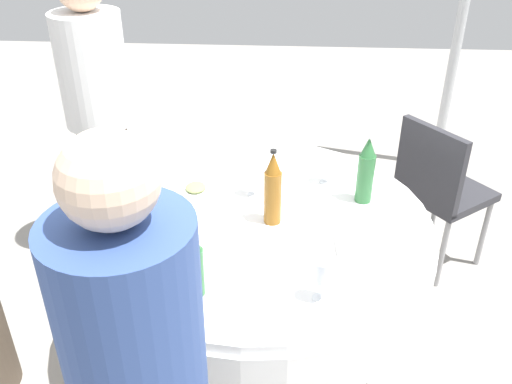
% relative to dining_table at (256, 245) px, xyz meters
% --- Properties ---
extents(ground_plane, '(10.00, 10.00, 0.00)m').
position_rel_dining_table_xyz_m(ground_plane, '(0.00, 0.00, -0.59)').
color(ground_plane, gray).
extents(dining_table, '(1.46, 1.46, 0.74)m').
position_rel_dining_table_xyz_m(dining_table, '(0.00, 0.00, 0.00)').
color(dining_table, white).
rests_on(dining_table, ground_plane).
extents(bottle_amber_mid, '(0.07, 0.07, 0.32)m').
position_rel_dining_table_xyz_m(bottle_amber_mid, '(-0.03, -0.07, 0.30)').
color(bottle_amber_mid, '#8C5619').
rests_on(bottle_amber_mid, dining_table).
extents(bottle_green_front, '(0.06, 0.06, 0.27)m').
position_rel_dining_table_xyz_m(bottle_green_front, '(-0.26, 0.46, 0.27)').
color(bottle_green_front, '#2D6B38').
rests_on(bottle_green_front, dining_table).
extents(bottle_green_west, '(0.07, 0.07, 0.31)m').
position_rel_dining_table_xyz_m(bottle_green_west, '(0.15, -0.45, 0.29)').
color(bottle_green_west, '#2D6B38').
rests_on(bottle_green_west, dining_table).
extents(bottle_dark_green_outer, '(0.07, 0.07, 0.28)m').
position_rel_dining_table_xyz_m(bottle_dark_green_outer, '(-0.03, 0.45, 0.28)').
color(bottle_dark_green_outer, '#194728').
rests_on(bottle_dark_green_outer, dining_table).
extents(bottle_green_south, '(0.06, 0.06, 0.25)m').
position_rel_dining_table_xyz_m(bottle_green_south, '(-0.48, 0.17, 0.26)').
color(bottle_green_south, '#2D6B38').
rests_on(bottle_green_south, dining_table).
extents(wine_glass_outer, '(0.06, 0.06, 0.17)m').
position_rel_dining_table_xyz_m(wine_glass_outer, '(0.17, 0.02, 0.27)').
color(wine_glass_outer, white).
rests_on(wine_glass_outer, dining_table).
extents(wine_glass_south, '(0.06, 0.06, 0.16)m').
position_rel_dining_table_xyz_m(wine_glass_south, '(-0.48, -0.25, 0.26)').
color(wine_glass_south, white).
rests_on(wine_glass_south, dining_table).
extents(wine_glass_rear, '(0.07, 0.07, 0.14)m').
position_rel_dining_table_xyz_m(wine_glass_rear, '(0.30, -0.30, 0.24)').
color(wine_glass_rear, white).
rests_on(wine_glass_rear, dining_table).
extents(plate_near, '(0.22, 0.22, 0.04)m').
position_rel_dining_table_xyz_m(plate_near, '(0.17, 0.27, 0.16)').
color(plate_near, white).
rests_on(plate_near, dining_table).
extents(plate_north, '(0.25, 0.25, 0.02)m').
position_rel_dining_table_xyz_m(plate_north, '(-0.15, 0.13, 0.15)').
color(plate_north, white).
rests_on(plate_north, dining_table).
extents(fork_front, '(0.09, 0.17, 0.00)m').
position_rel_dining_table_xyz_m(fork_front, '(-0.36, -0.14, 0.15)').
color(fork_front, silver).
rests_on(fork_front, dining_table).
extents(folded_napkin, '(0.16, 0.16, 0.02)m').
position_rel_dining_table_xyz_m(folded_napkin, '(-0.17, -0.39, 0.16)').
color(folded_napkin, white).
rests_on(folded_napkin, dining_table).
extents(person_front, '(0.34, 0.34, 1.60)m').
position_rel_dining_table_xyz_m(person_front, '(0.72, 0.86, 0.25)').
color(person_front, '#4C3F33').
rests_on(person_front, ground_plane).
extents(chair_rear, '(0.56, 0.56, 0.87)m').
position_rel_dining_table_xyz_m(chair_rear, '(0.70, -0.92, -0.07)').
color(chair_rear, '#2D2D33').
rests_on(chair_rear, ground_plane).
extents(tent_pole_secondary, '(0.07, 0.07, 2.34)m').
position_rel_dining_table_xyz_m(tent_pole_secondary, '(1.94, -1.24, 0.58)').
color(tent_pole_secondary, '#B2B5B7').
rests_on(tent_pole_secondary, ground_plane).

